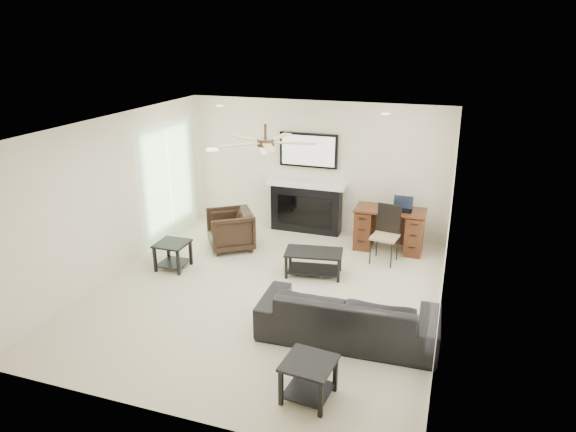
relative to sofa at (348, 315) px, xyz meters
name	(u,v)px	position (x,y,z in m)	size (l,w,h in m)	color
room_shell	(278,184)	(-1.23, 0.87, 1.36)	(5.50, 5.54, 2.52)	beige
sofa	(348,315)	(0.00, 0.00, 0.00)	(2.24, 0.88, 0.65)	black
armchair	(230,230)	(-2.60, 2.15, 0.03)	(0.75, 0.77, 0.70)	black
coffee_table	(314,263)	(-0.90, 1.60, -0.13)	(0.90, 0.50, 0.40)	black
end_table_near	(309,380)	(-0.15, -1.25, -0.10)	(0.52, 0.52, 0.45)	black
end_table_left	(173,255)	(-3.15, 1.10, -0.10)	(0.50, 0.50, 0.45)	black
fireplace_unit	(306,184)	(-1.56, 3.38, 0.63)	(1.52, 0.34, 1.91)	black
desk	(389,229)	(0.09, 2.99, 0.05)	(1.22, 0.56, 0.76)	#3A140E
desk_chair	(385,235)	(0.09, 2.44, 0.16)	(0.42, 0.44, 0.97)	black
laptop	(403,204)	(0.29, 2.97, 0.55)	(0.33, 0.24, 0.23)	black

